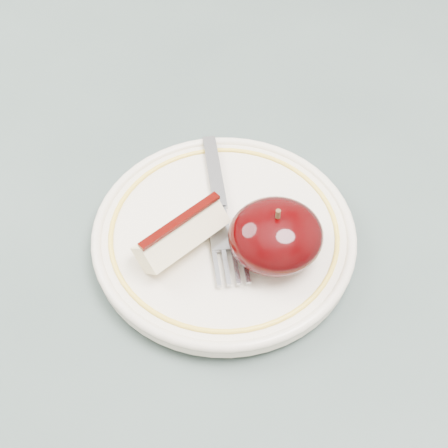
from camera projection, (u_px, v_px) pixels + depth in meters
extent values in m
cylinder|color=brown|center=(407.00, 148.00, 1.17)|extent=(0.05, 0.05, 0.71)
cube|color=#44544D|center=(248.00, 218.00, 0.59)|extent=(0.90, 0.90, 0.04)
cylinder|color=beige|center=(224.00, 242.00, 0.54)|extent=(0.12, 0.12, 0.01)
cylinder|color=beige|center=(224.00, 235.00, 0.54)|extent=(0.22, 0.22, 0.01)
torus|color=beige|center=(224.00, 232.00, 0.53)|extent=(0.23, 0.23, 0.01)
torus|color=yellow|center=(224.00, 231.00, 0.53)|extent=(0.20, 0.20, 0.00)
ellipsoid|color=black|center=(276.00, 236.00, 0.50)|extent=(0.08, 0.07, 0.05)
cylinder|color=#472D19|center=(278.00, 215.00, 0.48)|extent=(0.00, 0.00, 0.01)
cube|color=#FCECB9|center=(181.00, 235.00, 0.51)|extent=(0.08, 0.07, 0.03)
cube|color=#360301|center=(180.00, 220.00, 0.49)|extent=(0.07, 0.05, 0.00)
cube|color=#919499|center=(215.00, 171.00, 0.57)|extent=(0.02, 0.09, 0.00)
cube|color=#919499|center=(223.00, 219.00, 0.53)|extent=(0.01, 0.03, 0.00)
cube|color=#919499|center=(226.00, 240.00, 0.52)|extent=(0.03, 0.02, 0.00)
cube|color=#919499|center=(245.00, 265.00, 0.50)|extent=(0.01, 0.04, 0.00)
cube|color=#919499|center=(236.00, 266.00, 0.50)|extent=(0.01, 0.04, 0.00)
cube|color=#919499|center=(226.00, 267.00, 0.50)|extent=(0.01, 0.04, 0.00)
cube|color=#919499|center=(217.00, 268.00, 0.50)|extent=(0.01, 0.04, 0.00)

